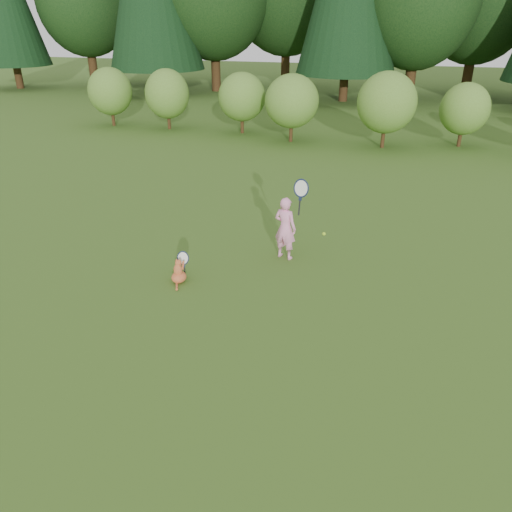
% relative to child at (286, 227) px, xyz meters
% --- Properties ---
extents(ground, '(100.00, 100.00, 0.00)m').
position_rel_child_xyz_m(ground, '(-0.38, -2.30, -0.68)').
color(ground, '#305517').
rests_on(ground, ground).
extents(shrub_row, '(28.00, 3.00, 2.80)m').
position_rel_child_xyz_m(shrub_row, '(-0.38, 10.70, 0.72)').
color(shrub_row, '#507C26').
rests_on(shrub_row, ground).
extents(child, '(0.76, 0.48, 1.95)m').
position_rel_child_xyz_m(child, '(0.00, 0.00, 0.00)').
color(child, '#FD97C4').
rests_on(child, ground).
extents(cat, '(0.33, 0.67, 0.63)m').
position_rel_child_xyz_m(cat, '(-1.67, -1.56, -0.44)').
color(cat, '#C74C26').
rests_on(cat, ground).
extents(tennis_ball, '(0.06, 0.06, 0.06)m').
position_rel_child_xyz_m(tennis_ball, '(0.94, -1.16, 0.44)').
color(tennis_ball, '#A1D919').
rests_on(tennis_ball, ground).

